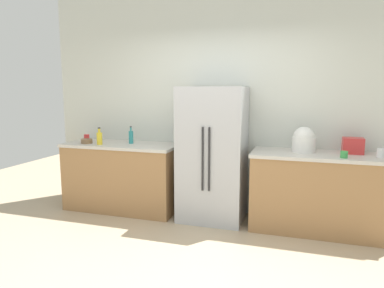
{
  "coord_description": "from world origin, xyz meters",
  "views": [
    {
      "loc": [
        1.02,
        -2.9,
        1.68
      ],
      "look_at": [
        -0.02,
        0.42,
        1.14
      ],
      "focal_mm": 32.62,
      "sensor_mm": 36.0,
      "label": 1
    }
  ],
  "objects_px": {
    "toaster": "(353,146)",
    "bottle_a": "(99,138)",
    "bottle_b": "(131,137)",
    "refrigerator": "(213,154)",
    "cup_a": "(87,138)",
    "rice_cooker": "(304,141)",
    "bowl_a": "(87,141)",
    "cup_c": "(381,153)",
    "cup_b": "(344,155)"
  },
  "relations": [
    {
      "from": "refrigerator",
      "to": "bottle_b",
      "type": "xyz_separation_m",
      "value": [
        -1.18,
        0.05,
        0.17
      ]
    },
    {
      "from": "bottle_b",
      "to": "cup_a",
      "type": "distance_m",
      "value": 0.71
    },
    {
      "from": "cup_a",
      "to": "refrigerator",
      "type": "bearing_deg",
      "value": -1.19
    },
    {
      "from": "cup_a",
      "to": "bowl_a",
      "type": "bearing_deg",
      "value": -56.35
    },
    {
      "from": "cup_b",
      "to": "toaster",
      "type": "bearing_deg",
      "value": 68.82
    },
    {
      "from": "toaster",
      "to": "cup_b",
      "type": "distance_m",
      "value": 0.35
    },
    {
      "from": "rice_cooker",
      "to": "cup_b",
      "type": "relative_size",
      "value": 3.85
    },
    {
      "from": "rice_cooker",
      "to": "bowl_a",
      "type": "height_order",
      "value": "rice_cooker"
    },
    {
      "from": "toaster",
      "to": "bottle_b",
      "type": "distance_m",
      "value": 2.84
    },
    {
      "from": "cup_a",
      "to": "bowl_a",
      "type": "relative_size",
      "value": 0.65
    },
    {
      "from": "cup_a",
      "to": "cup_c",
      "type": "distance_m",
      "value": 3.81
    },
    {
      "from": "bottle_b",
      "to": "cup_a",
      "type": "height_order",
      "value": "bottle_b"
    },
    {
      "from": "cup_b",
      "to": "bowl_a",
      "type": "height_order",
      "value": "cup_b"
    },
    {
      "from": "rice_cooker",
      "to": "bottle_a",
      "type": "relative_size",
      "value": 1.3
    },
    {
      "from": "toaster",
      "to": "bottle_b",
      "type": "relative_size",
      "value": 0.94
    },
    {
      "from": "toaster",
      "to": "bottle_b",
      "type": "bearing_deg",
      "value": -178.5
    },
    {
      "from": "toaster",
      "to": "refrigerator",
      "type": "bearing_deg",
      "value": -175.62
    },
    {
      "from": "rice_cooker",
      "to": "bottle_b",
      "type": "relative_size",
      "value": 1.26
    },
    {
      "from": "bottle_b",
      "to": "cup_b",
      "type": "bearing_deg",
      "value": -5.24
    },
    {
      "from": "cup_c",
      "to": "bowl_a",
      "type": "height_order",
      "value": "cup_c"
    },
    {
      "from": "bottle_b",
      "to": "bowl_a",
      "type": "height_order",
      "value": "bottle_b"
    },
    {
      "from": "toaster",
      "to": "cup_a",
      "type": "height_order",
      "value": "toaster"
    },
    {
      "from": "bottle_a",
      "to": "cup_b",
      "type": "distance_m",
      "value": 3.09
    },
    {
      "from": "toaster",
      "to": "cup_b",
      "type": "relative_size",
      "value": 2.89
    },
    {
      "from": "bottle_a",
      "to": "cup_a",
      "type": "xyz_separation_m",
      "value": [
        -0.34,
        0.2,
        -0.04
      ]
    },
    {
      "from": "rice_cooker",
      "to": "bottle_b",
      "type": "bearing_deg",
      "value": -179.66
    },
    {
      "from": "rice_cooker",
      "to": "refrigerator",
      "type": "bearing_deg",
      "value": -176.57
    },
    {
      "from": "cup_b",
      "to": "refrigerator",
      "type": "bearing_deg",
      "value": 172.69
    },
    {
      "from": "cup_c",
      "to": "toaster",
      "type": "bearing_deg",
      "value": 147.33
    },
    {
      "from": "refrigerator",
      "to": "cup_c",
      "type": "xyz_separation_m",
      "value": [
        1.92,
        -0.04,
        0.13
      ]
    },
    {
      "from": "bottle_b",
      "to": "cup_b",
      "type": "distance_m",
      "value": 2.73
    },
    {
      "from": "cup_a",
      "to": "bottle_a",
      "type": "bearing_deg",
      "value": -30.41
    },
    {
      "from": "bottle_b",
      "to": "cup_c",
      "type": "xyz_separation_m",
      "value": [
        3.11,
        -0.1,
        -0.04
      ]
    },
    {
      "from": "bottle_b",
      "to": "cup_c",
      "type": "height_order",
      "value": "bottle_b"
    },
    {
      "from": "refrigerator",
      "to": "bowl_a",
      "type": "height_order",
      "value": "refrigerator"
    },
    {
      "from": "bottle_b",
      "to": "rice_cooker",
      "type": "bearing_deg",
      "value": 0.34
    },
    {
      "from": "rice_cooker",
      "to": "cup_a",
      "type": "relative_size",
      "value": 2.97
    },
    {
      "from": "refrigerator",
      "to": "cup_b",
      "type": "distance_m",
      "value": 1.55
    },
    {
      "from": "toaster",
      "to": "bottle_a",
      "type": "height_order",
      "value": "bottle_a"
    },
    {
      "from": "toaster",
      "to": "bottle_b",
      "type": "xyz_separation_m",
      "value": [
        -2.84,
        -0.07,
        0.0
      ]
    },
    {
      "from": "rice_cooker",
      "to": "bowl_a",
      "type": "relative_size",
      "value": 1.93
    },
    {
      "from": "bowl_a",
      "to": "bottle_a",
      "type": "bearing_deg",
      "value": -9.88
    },
    {
      "from": "cup_b",
      "to": "cup_a",
      "type": "bearing_deg",
      "value": 176.06
    },
    {
      "from": "rice_cooker",
      "to": "cup_b",
      "type": "xyz_separation_m",
      "value": [
        0.43,
        -0.26,
        -0.1
      ]
    },
    {
      "from": "cup_b",
      "to": "bottle_a",
      "type": "bearing_deg",
      "value": 179.29
    },
    {
      "from": "bowl_a",
      "to": "bottle_b",
      "type": "bearing_deg",
      "value": 15.83
    },
    {
      "from": "bottle_a",
      "to": "cup_a",
      "type": "relative_size",
      "value": 2.29
    },
    {
      "from": "bottle_b",
      "to": "toaster",
      "type": "bearing_deg",
      "value": 1.5
    },
    {
      "from": "bottle_a",
      "to": "cup_b",
      "type": "relative_size",
      "value": 2.96
    },
    {
      "from": "bottle_b",
      "to": "cup_b",
      "type": "relative_size",
      "value": 3.06
    }
  ]
}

